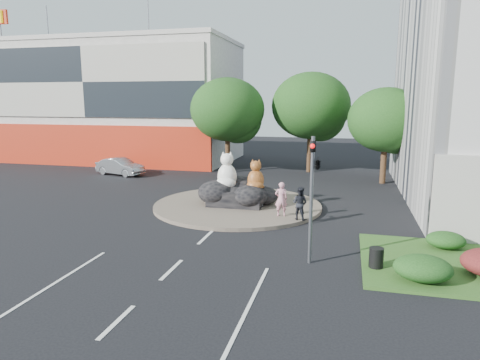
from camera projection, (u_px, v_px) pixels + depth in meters
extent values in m
plane|color=black|center=(172.00, 270.00, 16.19)|extent=(120.00, 120.00, 0.00)
cylinder|color=brown|center=(238.00, 205.00, 25.71)|extent=(10.00, 10.00, 0.20)
cube|color=silver|center=(118.00, 103.00, 46.10)|extent=(25.00, 12.00, 12.00)
cube|color=#B62710|center=(88.00, 146.00, 41.07)|extent=(25.00, 0.30, 4.00)
cube|color=#B2AD9E|center=(83.00, 82.00, 39.92)|extent=(24.00, 0.15, 6.50)
cube|color=silver|center=(115.00, 43.00, 44.96)|extent=(25.20, 12.20, 0.40)
cylinder|color=#595B60|center=(48.00, 25.00, 46.48)|extent=(0.10, 0.10, 4.00)
cylinder|color=#595B60|center=(148.00, 19.00, 45.65)|extent=(0.10, 0.10, 5.00)
cube|color=#B62710|center=(0.00, 17.00, 43.23)|extent=(1.80, 0.25, 1.40)
cylinder|color=#382314|center=(228.00, 151.00, 37.78)|extent=(0.44, 0.44, 3.74)
ellipsoid|color=#163A12|center=(227.00, 110.00, 37.11)|extent=(6.46, 6.46, 5.49)
sphere|color=#163A12|center=(238.00, 119.00, 37.55)|extent=(4.25, 4.25, 4.25)
sphere|color=#163A12|center=(219.00, 116.00, 37.10)|extent=(3.74, 3.74, 3.74)
cylinder|color=#382314|center=(309.00, 150.00, 37.98)|extent=(0.44, 0.44, 3.96)
ellipsoid|color=#163A12|center=(311.00, 106.00, 37.27)|extent=(6.84, 6.84, 5.81)
sphere|color=#163A12|center=(320.00, 116.00, 37.72)|extent=(4.50, 4.50, 4.50)
sphere|color=#163A12|center=(302.00, 113.00, 37.27)|extent=(3.96, 3.96, 3.96)
cylinder|color=#382314|center=(383.00, 162.00, 32.79)|extent=(0.44, 0.44, 3.30)
ellipsoid|color=#163A12|center=(386.00, 120.00, 32.19)|extent=(5.70, 5.70, 4.84)
sphere|color=#163A12|center=(396.00, 129.00, 32.62)|extent=(3.75, 3.75, 3.75)
sphere|color=#163A12|center=(376.00, 127.00, 32.17)|extent=(3.30, 3.30, 3.30)
ellipsoid|color=#163A12|center=(423.00, 268.00, 14.88)|extent=(2.00, 1.60, 0.90)
ellipsoid|color=#163A12|center=(446.00, 240.00, 18.16)|extent=(1.60, 1.28, 0.72)
cylinder|color=#595B60|center=(311.00, 201.00, 16.44)|extent=(0.14, 0.14, 5.00)
imported|color=black|center=(313.00, 157.00, 16.12)|extent=(0.21, 0.26, 1.30)
imported|color=black|center=(318.00, 163.00, 16.11)|extent=(0.26, 1.24, 0.50)
sphere|color=red|center=(313.00, 146.00, 15.87)|extent=(0.18, 0.18, 0.18)
cube|color=silver|center=(457.00, 66.00, 19.72)|extent=(0.50, 0.22, 0.12)
imported|color=#D18797|center=(281.00, 199.00, 22.85)|extent=(0.74, 0.55, 1.85)
imported|color=black|center=(300.00, 203.00, 22.13)|extent=(1.02, 0.91, 1.74)
imported|color=#9DA1A5|center=(120.00, 167.00, 36.60)|extent=(4.68, 2.63, 1.46)
cylinder|color=black|center=(376.00, 258.00, 16.08)|extent=(0.70, 0.70, 0.76)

